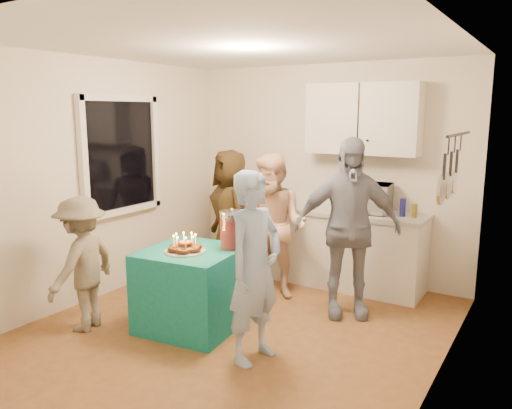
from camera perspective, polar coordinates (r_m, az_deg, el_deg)
The scene contains 19 objects.
floor at distance 4.88m, azimuth -2.23°, elevation -14.06°, with size 4.00×4.00×0.00m, color brown.
ceiling at distance 4.47m, azimuth -2.48°, elevation 17.85°, with size 4.00×4.00×0.00m, color white.
back_wall at distance 6.24m, azimuth 8.02°, elevation 3.72°, with size 3.60×3.60×0.00m, color silver.
left_wall at distance 5.69m, azimuth -17.55°, elevation 2.68°, with size 4.00×4.00×0.00m, color silver.
right_wall at distance 3.81m, azimuth 20.72°, elevation -1.21°, with size 4.00×4.00×0.00m, color silver.
window_night at distance 5.84m, azimuth -15.26°, elevation 5.46°, with size 0.04×1.00×1.20m, color black.
counter at distance 6.06m, azimuth 8.39°, elevation -4.90°, with size 2.20×0.58×0.86m, color white.
countertop at distance 5.95m, azimuth 8.51°, elevation -0.67°, with size 2.24×0.62×0.05m, color beige.
upper_cabinet at distance 5.87m, azimuth 12.11°, elevation 9.53°, with size 1.30×0.30×0.80m, color white.
pot_rack at distance 4.46m, azimuth 21.73°, elevation 4.26°, with size 0.12×1.00×0.60m, color black.
microwave at distance 5.78m, azimuth 12.19°, elevation 0.78°, with size 0.59×0.40×0.33m, color white.
party_table at distance 4.84m, azimuth -7.31°, elevation -9.50°, with size 0.85×0.85×0.76m, color #127A73.
donut_cake at distance 4.64m, azimuth -8.14°, elevation -4.32°, with size 0.38×0.38×0.18m, color #381C0C, non-canonical shape.
punch_jar at distance 4.70m, azimuth -2.77°, elevation -3.02°, with size 0.22×0.22×0.34m, color #B40E15.
man_birthday at distance 4.07m, azimuth -0.15°, elevation -7.21°, with size 0.58×0.38×1.58m, color #9FBBE7.
woman_back_left at distance 6.15m, azimuth -2.92°, elevation -1.10°, with size 0.77×0.50×1.58m, color #533B17.
woman_back_center at distance 5.46m, azimuth 2.05°, elevation -2.51°, with size 0.78×0.60×1.59m, color #E99C79.
woman_back_right at distance 5.02m, azimuth 10.39°, elevation -2.64°, with size 1.06×0.44×1.80m, color #101836.
child_near_left at distance 4.95m, azimuth -19.26°, elevation -6.41°, with size 0.82×0.47×1.27m, color #655D51.
Camera 1 is at (2.49, -3.67, 2.03)m, focal length 35.00 mm.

